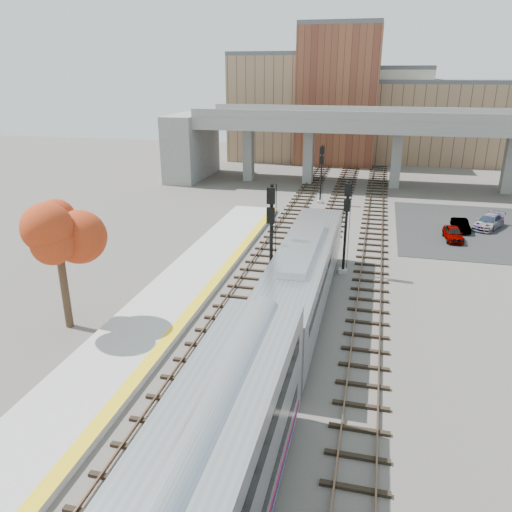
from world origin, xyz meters
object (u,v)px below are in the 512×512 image
at_px(signal_mast_far, 321,176).
at_px(car_c, 489,222).
at_px(locomotive, 303,276).
at_px(signal_mast_near, 271,245).
at_px(tree, 57,234).
at_px(signal_mast_mid, 346,230).
at_px(car_a, 453,233).
at_px(car_b, 461,225).

height_order(signal_mast_far, car_c, signal_mast_far).
xyz_separation_m(locomotive, signal_mast_near, (-2.10, 0.60, 1.61)).
relative_size(signal_mast_near, tree, 1.01).
bearing_deg(signal_mast_mid, car_a, 48.56).
height_order(signal_mast_mid, tree, tree).
relative_size(locomotive, signal_mast_far, 2.98).
xyz_separation_m(car_a, car_b, (1.01, 2.97, -0.05)).
height_order(locomotive, car_b, locomotive).
xyz_separation_m(locomotive, tree, (-12.67, -5.27, 3.32)).
relative_size(car_a, car_c, 0.80).
bearing_deg(signal_mast_mid, locomotive, -106.82).
bearing_deg(car_a, signal_mast_far, 137.30).
distance_m(locomotive, car_a, 19.67).
bearing_deg(tree, car_b, 45.39).
bearing_deg(signal_mast_near, signal_mast_mid, 55.73).
height_order(tree, car_b, tree).
xyz_separation_m(tree, car_a, (23.35, 21.71, -4.96)).
bearing_deg(car_c, signal_mast_near, -99.80).
distance_m(signal_mast_near, signal_mast_far, 26.12).
relative_size(tree, car_a, 2.16).
bearing_deg(signal_mast_near, tree, -150.95).
relative_size(tree, car_c, 1.74).
height_order(signal_mast_near, signal_mast_mid, signal_mast_near).
xyz_separation_m(signal_mast_near, car_c, (16.41, 20.24, -3.22)).
relative_size(signal_mast_near, signal_mast_far, 1.19).
xyz_separation_m(signal_mast_near, signal_mast_mid, (4.10, 6.02, -0.57)).
xyz_separation_m(locomotive, car_c, (14.31, 20.84, -1.61)).
distance_m(signal_mast_mid, tree, 19.02).
bearing_deg(signal_mast_near, locomotive, -15.94).
xyz_separation_m(car_a, car_c, (3.64, 4.40, 0.04)).
relative_size(locomotive, car_c, 4.40).
relative_size(locomotive, tree, 2.53).
relative_size(signal_mast_mid, tree, 0.90).
bearing_deg(car_a, locomotive, -126.89).
bearing_deg(car_b, car_a, -114.27).
height_order(signal_mast_near, car_c, signal_mast_near).
bearing_deg(signal_mast_near, car_a, 51.12).
distance_m(signal_mast_mid, car_b, 16.27).
xyz_separation_m(signal_mast_far, car_a, (12.77, -10.27, -2.40)).
bearing_deg(signal_mast_near, signal_mast_far, 90.00).
height_order(car_a, car_b, car_a).
distance_m(signal_mast_near, car_c, 26.25).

